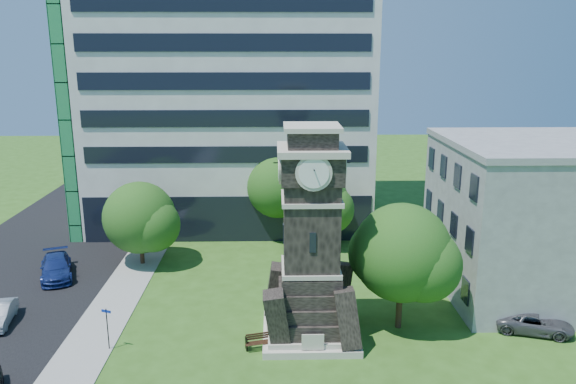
{
  "coord_description": "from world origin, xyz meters",
  "views": [
    {
      "loc": [
        1.06,
        -27.49,
        16.12
      ],
      "look_at": [
        1.84,
        7.21,
        7.25
      ],
      "focal_mm": 35.0,
      "sensor_mm": 36.0,
      "label": 1
    }
  ],
  "objects_px": {
    "clock_tower": "(311,249)",
    "park_bench": "(262,341)",
    "street_sign": "(107,324)",
    "car_east_lot": "(534,322)",
    "car_street_mid": "(0,314)",
    "car_street_north": "(56,267)"
  },
  "relations": [
    {
      "from": "car_east_lot",
      "to": "park_bench",
      "type": "bearing_deg",
      "value": 113.04
    },
    {
      "from": "park_bench",
      "to": "street_sign",
      "type": "distance_m",
      "value": 8.52
    },
    {
      "from": "clock_tower",
      "to": "car_street_mid",
      "type": "bearing_deg",
      "value": 174.6
    },
    {
      "from": "clock_tower",
      "to": "car_street_north",
      "type": "bearing_deg",
      "value": 153.49
    },
    {
      "from": "car_street_mid",
      "to": "park_bench",
      "type": "bearing_deg",
      "value": -22.24
    },
    {
      "from": "park_bench",
      "to": "car_street_north",
      "type": "bearing_deg",
      "value": 131.46
    },
    {
      "from": "car_street_mid",
      "to": "street_sign",
      "type": "bearing_deg",
      "value": -33.44
    },
    {
      "from": "clock_tower",
      "to": "park_bench",
      "type": "relative_size",
      "value": 6.62
    },
    {
      "from": "clock_tower",
      "to": "park_bench",
      "type": "distance_m",
      "value": 5.72
    },
    {
      "from": "car_street_mid",
      "to": "car_street_north",
      "type": "xyz_separation_m",
      "value": [
        0.71,
        7.17,
        0.13
      ]
    },
    {
      "from": "car_street_north",
      "to": "car_east_lot",
      "type": "bearing_deg",
      "value": -36.45
    },
    {
      "from": "street_sign",
      "to": "clock_tower",
      "type": "bearing_deg",
      "value": 26.91
    },
    {
      "from": "clock_tower",
      "to": "car_east_lot",
      "type": "relative_size",
      "value": 2.8
    },
    {
      "from": "car_street_north",
      "to": "park_bench",
      "type": "distance_m",
      "value": 18.44
    },
    {
      "from": "car_east_lot",
      "to": "street_sign",
      "type": "relative_size",
      "value": 1.79
    },
    {
      "from": "clock_tower",
      "to": "street_sign",
      "type": "relative_size",
      "value": 5.0
    },
    {
      "from": "car_east_lot",
      "to": "car_street_north",
      "type": "bearing_deg",
      "value": 91.32
    },
    {
      "from": "clock_tower",
      "to": "street_sign",
      "type": "xyz_separation_m",
      "value": [
        -11.19,
        -1.39,
        -3.75
      ]
    },
    {
      "from": "car_east_lot",
      "to": "park_bench",
      "type": "relative_size",
      "value": 2.37
    },
    {
      "from": "car_street_mid",
      "to": "street_sign",
      "type": "relative_size",
      "value": 1.53
    },
    {
      "from": "car_street_north",
      "to": "street_sign",
      "type": "distance_m",
      "value": 12.34
    },
    {
      "from": "car_street_north",
      "to": "park_bench",
      "type": "xyz_separation_m",
      "value": [
        15.17,
        -10.48,
        -0.24
      ]
    }
  ]
}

